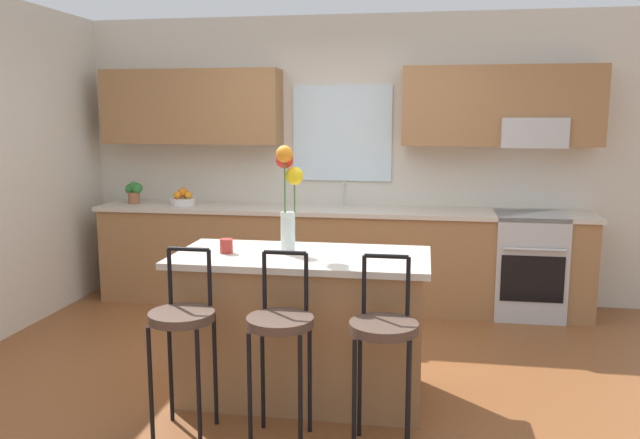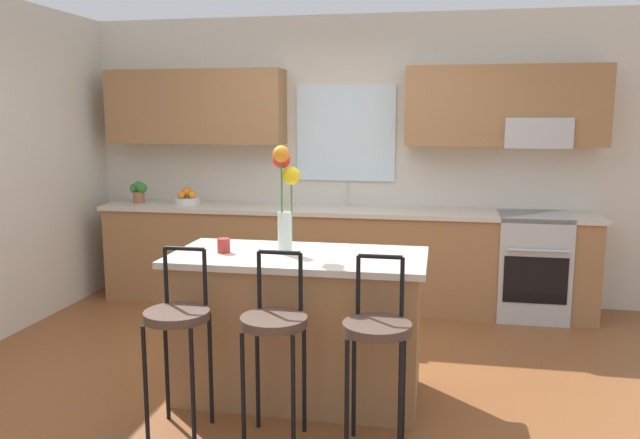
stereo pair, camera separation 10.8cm
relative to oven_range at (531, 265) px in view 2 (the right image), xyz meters
name	(u,v)px [view 2 (the right image)]	position (x,y,z in m)	size (l,w,h in m)	color
ground_plane	(302,375)	(-1.71, -1.68, -0.46)	(14.00, 14.00, 0.00)	brown
back_wall_assembly	(349,143)	(-1.68, 0.31, 1.05)	(5.60, 0.50, 2.70)	beige
counter_run	(340,256)	(-1.71, 0.02, 0.01)	(4.56, 0.64, 0.92)	#996B42
sink_faucet	(348,192)	(-1.67, 0.17, 0.60)	(0.02, 0.13, 0.23)	#B7BABC
oven_range	(531,265)	(0.00, 0.00, 0.00)	(0.60, 0.64, 0.92)	#B7BABC
kitchen_island	(299,325)	(-1.66, -1.97, 0.00)	(1.57, 0.77, 0.92)	#996B42
bar_stool_near	(178,323)	(-2.21, -2.57, 0.18)	(0.36, 0.36, 1.04)	black
bar_stool_middle	(274,330)	(-1.66, -2.57, 0.18)	(0.36, 0.36, 1.04)	black
bar_stool_far	(377,336)	(-1.11, -2.57, 0.18)	(0.36, 0.36, 1.04)	black
flower_vase	(285,189)	(-1.75, -1.97, 0.86)	(0.17, 0.16, 0.67)	silver
mug_ceramic	(224,246)	(-2.13, -2.02, 0.51)	(0.08, 0.08, 0.09)	#A52D28
fruit_bowl_oranges	(187,198)	(-3.22, 0.03, 0.52)	(0.24, 0.24, 0.16)	silver
potted_plant_small	(139,191)	(-3.72, 0.02, 0.58)	(0.18, 0.12, 0.21)	#9E5B3D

